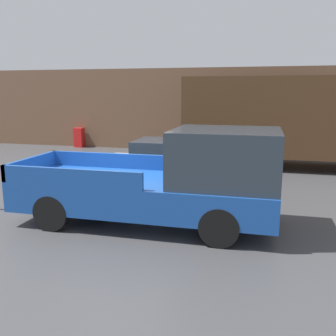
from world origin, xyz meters
name	(u,v)px	position (x,y,z in m)	size (l,w,h in m)	color
ground_plane	(113,213)	(0.00, 0.00, 0.00)	(60.00, 60.00, 0.00)	#3D3D3F
building_wall	(191,110)	(0.00, 10.28, 2.03)	(28.00, 0.15, 4.06)	brown
pickup_truck	(170,181)	(1.57, -0.47, 1.00)	(5.75, 2.12, 2.16)	#194799
car	(171,164)	(0.80, 2.77, 0.75)	(4.25, 1.83, 1.47)	#B7BABF
delivery_truck	(285,119)	(4.29, 6.98, 1.88)	(8.29, 2.54, 3.47)	#472D19
newspaper_box	(79,138)	(-6.00, 9.95, 0.51)	(0.45, 0.40, 1.03)	red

